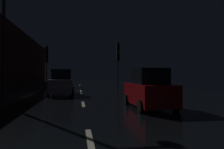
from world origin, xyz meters
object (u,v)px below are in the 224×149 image
object	(u,v)px
streetlamp_overhead	(13,21)
traffic_light_far_left	(47,58)
traffic_light_far_right	(118,56)
car_approaching_headlights	(62,83)
car_parked_right_near	(149,90)

from	to	relation	value
streetlamp_overhead	traffic_light_far_left	bearing A→B (deg)	91.10
traffic_light_far_right	car_approaching_headlights	distance (m)	7.71
streetlamp_overhead	car_approaching_headlights	size ratio (longest dim) A/B	1.61
streetlamp_overhead	car_approaching_headlights	world-z (taller)	streetlamp_overhead
traffic_light_far_right	streetlamp_overhead	xyz separation A→B (m)	(-7.78, -10.35, 0.79)
traffic_light_far_left	traffic_light_far_right	bearing A→B (deg)	63.73
traffic_light_far_right	traffic_light_far_left	xyz separation A→B (m)	(-8.06, 3.88, -0.02)
traffic_light_far_left	car_approaching_headlights	bearing A→B (deg)	15.54
traffic_light_far_right	traffic_light_far_left	bearing A→B (deg)	-119.59
traffic_light_far_left	car_parked_right_near	distance (m)	17.91
streetlamp_overhead	car_parked_right_near	size ratio (longest dim) A/B	1.73
streetlamp_overhead	traffic_light_far_right	bearing A→B (deg)	53.05
traffic_light_far_right	car_parked_right_near	size ratio (longest dim) A/B	1.31
traffic_light_far_right	car_parked_right_near	distance (m)	12.59
car_parked_right_near	traffic_light_far_left	bearing A→B (deg)	24.24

